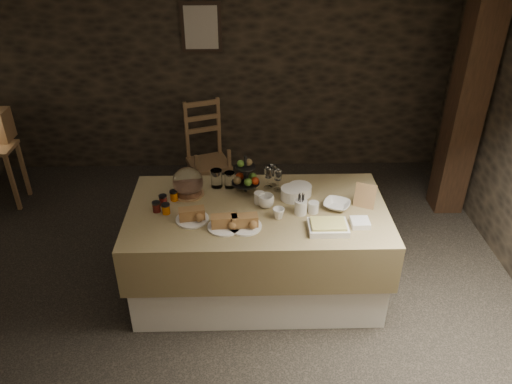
{
  "coord_description": "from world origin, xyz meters",
  "views": [
    {
      "loc": [
        0.32,
        -3.23,
        3.05
      ],
      "look_at": [
        0.4,
        0.2,
        0.97
      ],
      "focal_mm": 35.0,
      "sensor_mm": 36.0,
      "label": 1
    }
  ],
  "objects_px": {
    "buffet_table": "(258,243)",
    "chair": "(208,147)",
    "timber_column": "(468,96)",
    "fruit_stand": "(246,178)"
  },
  "relations": [
    {
      "from": "buffet_table",
      "to": "chair",
      "type": "height_order",
      "value": "chair"
    },
    {
      "from": "chair",
      "to": "timber_column",
      "type": "bearing_deg",
      "value": -34.14
    },
    {
      "from": "buffet_table",
      "to": "timber_column",
      "type": "height_order",
      "value": "timber_column"
    },
    {
      "from": "fruit_stand",
      "to": "chair",
      "type": "bearing_deg",
      "value": 104.51
    },
    {
      "from": "timber_column",
      "to": "fruit_stand",
      "type": "xyz_separation_m",
      "value": [
        -2.22,
        -1.02,
        -0.33
      ]
    },
    {
      "from": "timber_column",
      "to": "chair",
      "type": "bearing_deg",
      "value": 165.65
    },
    {
      "from": "chair",
      "to": "timber_column",
      "type": "relative_size",
      "value": 0.29
    },
    {
      "from": "buffet_table",
      "to": "timber_column",
      "type": "xyz_separation_m",
      "value": [
        2.13,
        1.29,
        0.82
      ]
    },
    {
      "from": "buffet_table",
      "to": "fruit_stand",
      "type": "height_order",
      "value": "fruit_stand"
    },
    {
      "from": "fruit_stand",
      "to": "buffet_table",
      "type": "bearing_deg",
      "value": -71.24
    }
  ]
}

